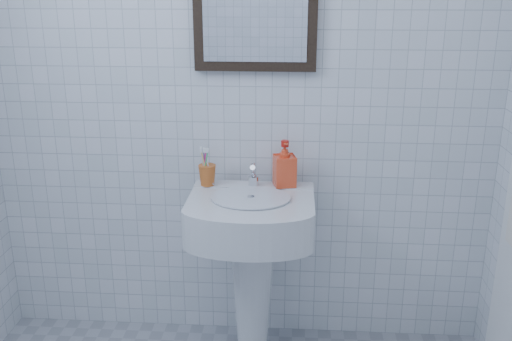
{
  "coord_description": "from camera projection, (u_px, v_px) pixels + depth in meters",
  "views": [
    {
      "loc": [
        0.24,
        -1.18,
        1.58
      ],
      "look_at": [
        0.09,
        0.86,
        0.91
      ],
      "focal_mm": 40.0,
      "sensor_mm": 36.0,
      "label": 1
    }
  ],
  "objects": [
    {
      "name": "toothbrush_cup",
      "position": [
        207.0,
        175.0,
        2.4
      ],
      "size": [
        0.09,
        0.09,
        0.09
      ],
      "primitive_type": null,
      "rotation": [
        0.0,
        0.0,
        0.17
      ],
      "color": "#C45C21",
      "rests_on": "washbasin"
    },
    {
      "name": "faucet",
      "position": [
        253.0,
        177.0,
        2.39
      ],
      "size": [
        0.04,
        0.09,
        0.11
      ],
      "color": "silver",
      "rests_on": "washbasin"
    },
    {
      "name": "wall_back",
      "position": [
        239.0,
        68.0,
        2.37
      ],
      "size": [
        2.2,
        0.02,
        2.5
      ],
      "primitive_type": "cube",
      "color": "white",
      "rests_on": "ground"
    },
    {
      "name": "soap_dispenser",
      "position": [
        285.0,
        164.0,
        2.38
      ],
      "size": [
        0.11,
        0.11,
        0.19
      ],
      "primitive_type": "imported",
      "rotation": [
        0.0,
        0.0,
        0.24
      ],
      "color": "red",
      "rests_on": "washbasin"
    },
    {
      "name": "washbasin",
      "position": [
        252.0,
        249.0,
        2.39
      ],
      "size": [
        0.51,
        0.37,
        0.78
      ],
      "color": "silver",
      "rests_on": "ground"
    }
  ]
}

